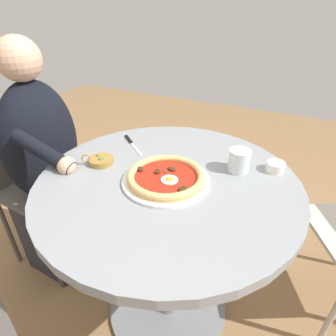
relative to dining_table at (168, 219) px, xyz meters
name	(u,v)px	position (x,y,z in m)	size (l,w,h in m)	color
ground_plane	(168,307)	(0.00, 0.00, -0.58)	(6.00, 6.00, 0.02)	olive
dining_table	(168,219)	(0.00, 0.00, 0.00)	(0.92, 0.92, 0.75)	gray
pizza_on_plate	(166,177)	(0.00, -0.02, 0.20)	(0.30, 0.30, 0.04)	white
water_glass	(239,162)	(0.21, 0.16, 0.22)	(0.08, 0.08, 0.08)	silver
steak_knife	(131,142)	(-0.27, 0.19, 0.19)	(0.16, 0.14, 0.01)	silver
ramekin_capers	(276,166)	(0.33, 0.22, 0.20)	(0.07, 0.07, 0.03)	white
olive_pan	(101,160)	(-0.28, -0.01, 0.20)	(0.10, 0.09, 0.05)	olive
diner_person	(51,181)	(-0.65, 0.04, -0.04)	(0.49, 0.39, 1.18)	#282833
cafe_chair_diner	(32,173)	(-0.79, 0.05, -0.04)	(0.41, 0.41, 0.87)	#504A45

